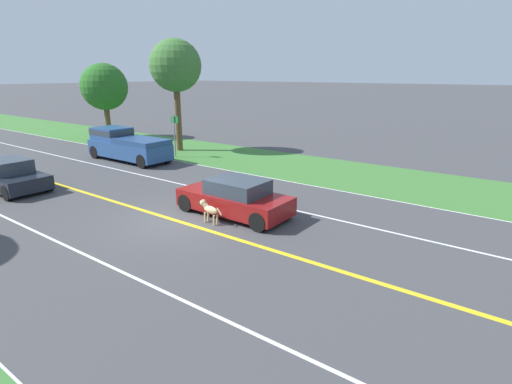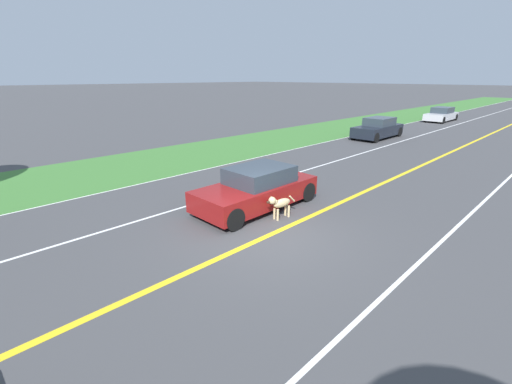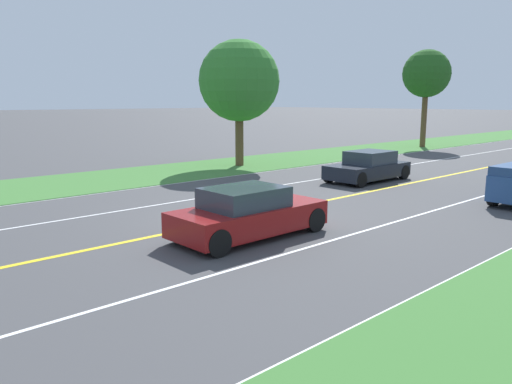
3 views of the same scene
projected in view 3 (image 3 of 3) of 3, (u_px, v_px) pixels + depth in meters
ground_plane at (241, 218)px, 15.47m from camera, size 400.00×400.00×0.00m
centre_divider_line at (241, 218)px, 15.47m from camera, size 0.18×160.00×0.01m
lane_edge_line_right at (460, 275)px, 10.39m from camera, size 0.14×160.00×0.01m
lane_edge_line_left at (131, 189)px, 20.55m from camera, size 0.14×160.00×0.01m
lane_dash_same_dir at (329, 241)px, 12.93m from camera, size 0.10×160.00×0.01m
lane_dash_oncoming at (178, 202)px, 18.01m from camera, size 0.10×160.00×0.01m
grass_verge_left at (98, 180)px, 22.73m from camera, size 6.00×160.00×0.03m
ego_car at (248, 214)px, 13.23m from camera, size 1.86×4.29×1.36m
dog at (226, 211)px, 14.26m from camera, size 0.30×1.18×0.80m
oncoming_car at (368, 167)px, 22.60m from camera, size 1.91×4.22×1.35m
roadside_tree_left_near at (239, 81)px, 27.11m from camera, size 4.41×4.41×6.87m
roadside_tree_left_far at (427, 74)px, 38.18m from camera, size 3.62×3.62×7.46m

